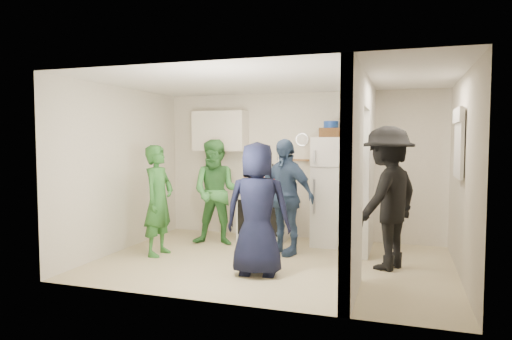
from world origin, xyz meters
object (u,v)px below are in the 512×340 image
(person_nook, at_px, (387,198))
(person_green_center, at_px, (217,192))
(yellow_cup_stack_top, at_px, (350,129))
(wicker_basket, at_px, (331,133))
(person_navy, at_px, (258,209))
(stove, at_px, (264,211))
(person_green_left, at_px, (159,200))
(fridge, at_px, (336,191))
(person_denim, at_px, (284,196))
(blue_bowl, at_px, (331,125))

(person_nook, bearing_deg, person_green_center, -74.04)
(yellow_cup_stack_top, height_order, person_green_center, yellow_cup_stack_top)
(wicker_basket, distance_m, person_navy, 2.32)
(stove, xyz_separation_m, person_green_left, (-1.17, -1.50, 0.32))
(fridge, height_order, wicker_basket, wicker_basket)
(stove, height_order, fridge, fridge)
(person_nook, bearing_deg, person_denim, -74.88)
(fridge, distance_m, blue_bowl, 1.08)
(blue_bowl, bearing_deg, person_green_left, -146.44)
(person_green_left, bearing_deg, wicker_basket, -54.94)
(fridge, distance_m, person_denim, 1.04)
(stove, relative_size, person_green_center, 0.57)
(person_navy, bearing_deg, person_denim, -98.73)
(wicker_basket, height_order, person_denim, wicker_basket)
(blue_bowl, height_order, person_denim, blue_bowl)
(person_green_left, bearing_deg, person_denim, -67.97)
(blue_bowl, xyz_separation_m, person_navy, (-0.59, -2.02, -1.10))
(stove, xyz_separation_m, blue_bowl, (1.12, 0.02, 1.45))
(person_green_left, bearing_deg, person_green_center, -30.82)
(person_green_left, height_order, person_navy, person_navy)
(stove, xyz_separation_m, person_green_center, (-0.61, -0.62, 0.36))
(person_denim, bearing_deg, wicker_basket, 79.27)
(wicker_basket, bearing_deg, person_green_center, -159.78)
(blue_bowl, bearing_deg, person_denim, -122.36)
(stove, distance_m, person_denim, 1.08)
(person_green_center, bearing_deg, fridge, 8.23)
(wicker_basket, bearing_deg, fridge, -26.57)
(person_navy, xyz_separation_m, person_nook, (1.53, 0.82, 0.10))
(fridge, distance_m, person_green_left, 2.80)
(stove, bearing_deg, person_nook, -30.00)
(stove, height_order, person_green_left, person_green_left)
(person_green_center, bearing_deg, person_denim, -20.52)
(stove, distance_m, person_nook, 2.41)
(blue_bowl, relative_size, person_nook, 0.13)
(person_navy, bearing_deg, stove, -81.89)
(person_denim, bearing_deg, yellow_cup_stack_top, 61.11)
(fridge, xyz_separation_m, person_navy, (-0.69, -1.97, -0.03))
(yellow_cup_stack_top, relative_size, person_denim, 0.15)
(fridge, xyz_separation_m, person_nook, (0.83, -1.15, 0.07))
(person_green_center, height_order, person_nook, person_nook)
(person_denim, relative_size, person_navy, 1.02)
(fridge, relative_size, yellow_cup_stack_top, 6.95)
(wicker_basket, bearing_deg, blue_bowl, 0.00)
(person_green_center, bearing_deg, person_navy, -60.26)
(person_denim, bearing_deg, fridge, 73.14)
(blue_bowl, bearing_deg, person_nook, -52.17)
(stove, xyz_separation_m, person_navy, (0.52, -2.00, 0.35))
(person_green_center, relative_size, person_nook, 0.91)
(yellow_cup_stack_top, height_order, person_denim, yellow_cup_stack_top)
(yellow_cup_stack_top, bearing_deg, person_green_center, -166.64)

